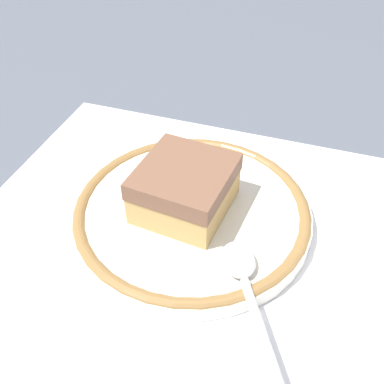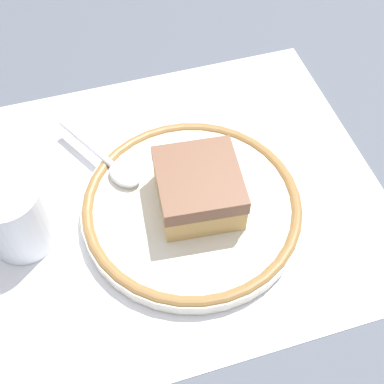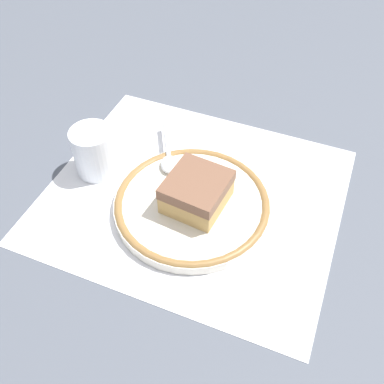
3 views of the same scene
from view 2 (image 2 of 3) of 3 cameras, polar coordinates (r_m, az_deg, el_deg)
ground_plane at (r=0.53m, az=-1.62°, el=-0.33°), size 2.40×2.40×0.00m
placemat at (r=0.53m, az=-1.62°, el=-0.28°), size 0.42×0.36×0.00m
plate at (r=0.51m, az=0.00°, el=-1.66°), size 0.22×0.22×0.02m
cake_slice at (r=0.49m, az=0.74°, el=0.43°), size 0.09×0.09×0.05m
spoon at (r=0.53m, az=-8.76°, el=2.97°), size 0.08×0.12×0.01m
cup at (r=0.50m, az=-19.00°, el=-2.95°), size 0.06×0.06×0.07m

